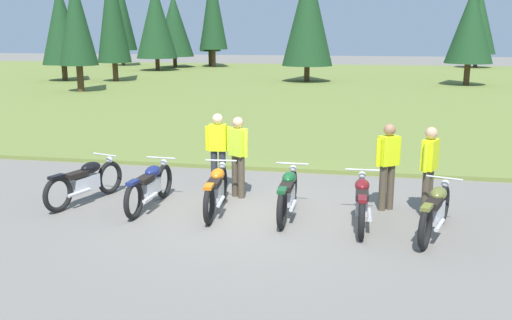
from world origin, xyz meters
The scene contains 13 objects.
ground_plane centered at (0.00, 0.00, 0.00)m, with size 140.00×140.00×0.00m, color slate.
grass_moorland centered at (0.00, 25.27, 0.05)m, with size 80.00×44.00×0.10m, color olive.
forest_treeline centered at (-6.71, 34.34, 4.26)m, with size 43.88×28.51×8.86m.
motorcycle_black centered at (-3.36, 0.09, 0.44)m, with size 0.84×2.03×0.88m.
motorcycle_navy centered at (-1.98, 0.02, 0.44)m, with size 0.62×2.10×0.88m.
motorcycle_orange centered at (-0.65, 0.01, 0.44)m, with size 0.62×2.10×0.88m.
motorcycle_british_green centered at (0.71, 0.02, 0.44)m, with size 0.62×2.10×0.88m.
motorcycle_maroon centered at (2.06, -0.24, 0.44)m, with size 0.62×2.10×0.88m.
motorcycle_olive centered at (3.27, -0.53, 0.44)m, with size 0.86×2.03×0.88m.
rider_with_back_turned centered at (-0.45, 1.02, 0.95)m, with size 0.47×0.38×1.67m.
rider_checking_bike centered at (3.24, 0.52, 0.95)m, with size 0.35×0.51×1.67m.
rider_in_hivis_vest centered at (2.51, 0.74, 0.95)m, with size 0.47×0.39×1.67m.
rider_near_row_end centered at (-0.98, 1.41, 0.95)m, with size 0.55×0.25×1.67m.
Camera 1 is at (2.01, -9.82, 3.35)m, focal length 39.22 mm.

